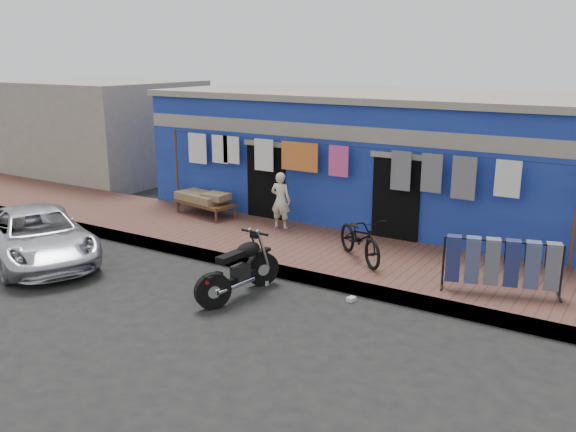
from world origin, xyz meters
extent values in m
plane|color=black|center=(0.00, 0.00, 0.00)|extent=(80.00, 80.00, 0.00)
cube|color=brown|center=(0.00, 3.00, 0.12)|extent=(28.00, 3.00, 0.25)
cube|color=gray|center=(0.00, 1.55, 0.12)|extent=(28.00, 0.10, 0.25)
cube|color=navy|center=(0.00, 7.00, 1.60)|extent=(12.00, 5.00, 3.20)
cube|color=#9E9384|center=(0.00, 4.56, 2.55)|extent=(12.00, 0.14, 0.35)
cube|color=#9E9384|center=(0.00, 7.00, 3.28)|extent=(12.20, 5.20, 0.16)
cube|color=black|center=(-2.20, 4.48, 1.05)|extent=(1.10, 0.10, 2.10)
cube|color=black|center=(1.30, 4.48, 1.05)|extent=(1.10, 0.10, 2.10)
cube|color=#9E9384|center=(-11.00, 7.00, 1.70)|extent=(6.00, 5.00, 3.40)
cylinder|color=brown|center=(-5.00, 4.25, 1.30)|extent=(0.06, 0.06, 2.10)
cylinder|color=brown|center=(5.00, 4.25, 1.30)|extent=(0.06, 0.06, 2.10)
cylinder|color=black|center=(0.00, 4.25, 2.30)|extent=(10.00, 0.01, 0.01)
cube|color=silver|center=(-4.24, 4.25, 1.90)|extent=(0.60, 0.02, 0.80)
cube|color=silver|center=(-3.48, 4.25, 1.94)|extent=(0.50, 0.02, 0.72)
cube|color=silver|center=(-3.12, 4.25, 1.95)|extent=(0.50, 0.02, 0.70)
cube|color=silver|center=(-2.11, 4.25, 1.90)|extent=(0.55, 0.02, 0.79)
cube|color=#CC4C26|center=(-1.09, 4.25, 1.95)|extent=(1.00, 0.02, 0.69)
cube|color=#CA478D|center=(-0.04, 4.25, 1.94)|extent=(0.50, 0.02, 0.72)
cube|color=slate|center=(1.47, 4.25, 1.87)|extent=(0.45, 0.02, 0.87)
cube|color=slate|center=(2.16, 4.25, 1.88)|extent=(0.45, 0.02, 0.83)
cube|color=slate|center=(2.84, 4.25, 1.85)|extent=(0.50, 0.02, 0.90)
cube|color=silver|center=(3.71, 4.25, 1.93)|extent=(0.50, 0.02, 0.74)
imported|color=silver|center=(-4.86, -0.32, 0.58)|extent=(4.52, 3.41, 1.16)
imported|color=beige|center=(-1.36, 3.84, 0.93)|extent=(0.52, 0.37, 1.36)
imported|color=black|center=(1.28, 2.70, 0.83)|extent=(1.77, 1.61, 1.15)
cube|color=silver|center=(-0.67, 1.20, 0.05)|extent=(0.26, 0.26, 0.09)
cube|color=silver|center=(1.84, 1.20, 0.04)|extent=(0.15, 0.18, 0.08)
cube|color=silver|center=(0.05, 1.12, 0.05)|extent=(0.19, 0.24, 0.09)
camera|label=1|loc=(6.29, -8.04, 4.29)|focal=38.00mm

